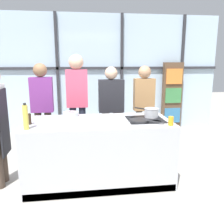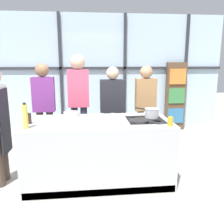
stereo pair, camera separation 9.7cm
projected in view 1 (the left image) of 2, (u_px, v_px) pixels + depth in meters
The scene contains 15 objects.
ground_plane at pixel (99, 179), 3.50m from camera, with size 18.00×18.00×0.00m, color #ADA89E.
back_window_wall at pixel (90, 74), 5.74m from camera, with size 6.40×0.10×2.80m.
bookshelf at pixel (172, 96), 5.94m from camera, with size 0.48×0.19×1.68m.
demo_island at pixel (99, 151), 3.40m from camera, with size 2.02×0.92×0.89m.
spectator_far_left at pixel (42, 104), 4.12m from camera, with size 0.38×0.23×1.68m.
spectator_center_left at pixel (77, 97), 4.18m from camera, with size 0.37×0.25×1.82m.
spectator_center_right at pixel (111, 106), 4.29m from camera, with size 0.45×0.23×1.61m.
spectator_far_right at pixel (144, 103), 4.36m from camera, with size 0.37×0.23×1.63m.
frying_pan at pixel (140, 121), 3.25m from camera, with size 0.43×0.35×0.04m.
saucepan at pixel (151, 112), 3.52m from camera, with size 0.32×0.32×0.13m.
white_plate at pixel (67, 119), 3.41m from camera, with size 0.24×0.24×0.01m, color white.
mixing_bowl at pixel (71, 114), 3.58m from camera, with size 0.23×0.23×0.07m.
oil_bottle at pixel (26, 117), 2.87m from camera, with size 0.06×0.06×0.33m.
pepper_grinder at pixel (29, 119), 3.12m from camera, with size 0.05×0.05×0.17m.
juice_glass_near at pixel (171, 121), 3.07m from camera, with size 0.07×0.07×0.12m, color orange.
Camera 1 is at (-0.24, -3.21, 1.72)m, focal length 38.00 mm.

